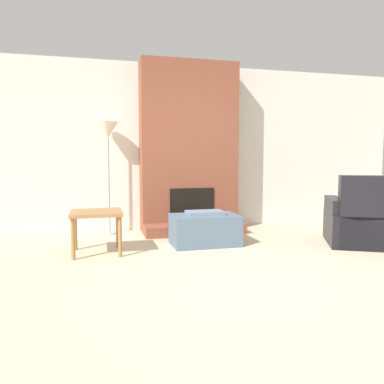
{
  "coord_description": "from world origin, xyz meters",
  "views": [
    {
      "loc": [
        -1.4,
        -2.93,
        1.13
      ],
      "look_at": [
        0.0,
        2.57,
        0.61
      ],
      "focal_mm": 35.0,
      "sensor_mm": 36.0,
      "label": 1
    }
  ],
  "objects_px": {
    "side_table": "(96,217)",
    "floor_lamp_left": "(108,137)",
    "ottoman": "(205,229)",
    "armchair": "(364,223)"
  },
  "relations": [
    {
      "from": "side_table",
      "to": "floor_lamp_left",
      "type": "xyz_separation_m",
      "value": [
        0.18,
        1.15,
        1.01
      ]
    },
    {
      "from": "ottoman",
      "to": "side_table",
      "type": "xyz_separation_m",
      "value": [
        -1.36,
        -0.1,
        0.22
      ]
    },
    {
      "from": "floor_lamp_left",
      "to": "ottoman",
      "type": "bearing_deg",
      "value": -41.52
    },
    {
      "from": "ottoman",
      "to": "floor_lamp_left",
      "type": "height_order",
      "value": "floor_lamp_left"
    },
    {
      "from": "armchair",
      "to": "side_table",
      "type": "distance_m",
      "value": 3.39
    },
    {
      "from": "armchair",
      "to": "ottoman",
      "type": "bearing_deg",
      "value": 11.28
    },
    {
      "from": "ottoman",
      "to": "armchair",
      "type": "relative_size",
      "value": 0.73
    },
    {
      "from": "armchair",
      "to": "side_table",
      "type": "xyz_separation_m",
      "value": [
        -3.36,
        0.44,
        0.14
      ]
    },
    {
      "from": "ottoman",
      "to": "armchair",
      "type": "distance_m",
      "value": 2.07
    },
    {
      "from": "side_table",
      "to": "armchair",
      "type": "bearing_deg",
      "value": -7.39
    }
  ]
}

